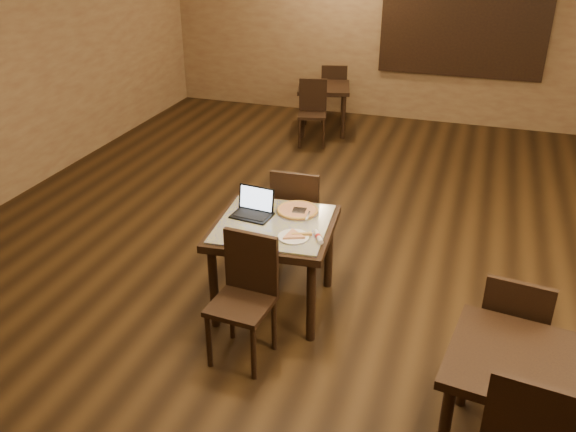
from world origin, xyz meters
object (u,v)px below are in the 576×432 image
(chair_main_near, at_px, (246,290))
(pizza_pan, at_px, (298,212))
(other_table_c_chair_far, at_px, (513,329))
(other_table_c, at_px, (518,376))
(other_table_b_chair_near, at_px, (312,108))
(other_table_b, at_px, (324,94))
(chair_main_far, at_px, (298,214))
(laptop, at_px, (254,208))
(tiled_table, at_px, (274,235))
(other_table_b_chair_far, at_px, (334,89))

(chair_main_near, height_order, pizza_pan, chair_main_near)
(other_table_c_chair_far, bearing_deg, other_table_c, 98.87)
(other_table_b_chair_near, distance_m, other_table_c_chair_far, 5.07)
(pizza_pan, xyz_separation_m, other_table_b, (-0.91, 4.14, -0.20))
(chair_main_far, distance_m, laptop, 0.61)
(other_table_c_chair_far, bearing_deg, tiled_table, -7.32)
(pizza_pan, distance_m, other_table_b_chair_near, 3.75)
(laptop, relative_size, other_table_c_chair_far, 0.35)
(other_table_b_chair_near, relative_size, other_table_c, 1.00)
(chair_main_near, relative_size, pizza_pan, 2.75)
(laptop, height_order, other_table_c, laptop)
(chair_main_far, distance_m, other_table_c, 2.45)
(laptop, xyz_separation_m, other_table_c, (2.02, -1.13, -0.21))
(other_table_c, bearing_deg, chair_main_near, 174.78)
(pizza_pan, xyz_separation_m, other_table_b_chair_near, (-0.92, 3.62, -0.27))
(chair_main_near, relative_size, chair_main_far, 0.96)
(chair_main_near, distance_m, other_table_b, 5.06)
(other_table_b, relative_size, other_table_b_chair_far, 1.00)
(chair_main_far, xyz_separation_m, other_table_b_chair_near, (-0.81, 3.25, -0.06))
(other_table_c, relative_size, other_table_c_chair_far, 0.93)
(other_table_c_chair_far, bearing_deg, other_table_b_chair_near, -51.31)
(other_table_b_chair_far, height_order, other_table_c_chair_far, other_table_c_chair_far)
(tiled_table, relative_size, pizza_pan, 2.91)
(tiled_table, bearing_deg, other_table_b, 95.23)
(other_table_b_chair_near, bearing_deg, pizza_pan, -89.66)
(chair_main_far, relative_size, other_table_b_chair_far, 1.12)
(chair_main_far, relative_size, laptop, 2.98)
(pizza_pan, relative_size, other_table_b_chair_near, 0.39)
(pizza_pan, height_order, other_table_b_chair_near, other_table_b_chair_near)
(tiled_table, distance_m, pizza_pan, 0.29)
(tiled_table, bearing_deg, pizza_pan, 58.49)
(chair_main_far, distance_m, other_table_c_chair_far, 2.11)
(other_table_b_chair_near, bearing_deg, other_table_b_chair_far, 73.96)
(other_table_b_chair_near, xyz_separation_m, other_table_c, (2.62, -4.90, 0.11))
(other_table_b, xyz_separation_m, other_table_c, (2.60, -5.41, 0.04))
(tiled_table, distance_m, laptop, 0.27)
(pizza_pan, height_order, other_table_b_chair_far, other_table_b_chair_far)
(chair_main_far, bearing_deg, other_table_b, -80.28)
(chair_main_near, distance_m, laptop, 0.80)
(tiled_table, distance_m, other_table_c, 2.09)
(pizza_pan, distance_m, other_table_b_chair_far, 4.74)
(pizza_pan, height_order, other_table_c, pizza_pan)
(tiled_table, relative_size, other_table_b_chair_near, 1.14)
(tiled_table, height_order, other_table_b, tiled_table)
(tiled_table, bearing_deg, other_table_c_chair_far, -19.99)
(other_table_b_chair_near, bearing_deg, laptop, -94.85)
(other_table_b_chair_near, xyz_separation_m, other_table_c_chair_far, (2.61, -4.35, 0.04))
(chair_main_far, height_order, other_table_b_chair_far, chair_main_far)
(laptop, bearing_deg, other_table_b_chair_far, 102.69)
(chair_main_far, relative_size, other_table_c, 1.12)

